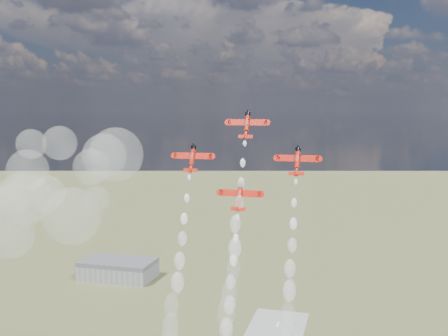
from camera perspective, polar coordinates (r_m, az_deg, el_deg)
hangar at (r=377.72m, az=-11.46°, el=-10.73°), size 50.00×28.00×13.00m
plane_lead at (r=160.12m, az=2.50°, el=4.75°), size 12.28×5.93×8.24m
plane_left at (r=160.51m, az=-3.49°, el=1.09°), size 12.28×5.93×8.24m
plane_right at (r=153.49m, az=7.98°, el=0.79°), size 12.28×5.93×8.24m
plane_slot at (r=153.05m, az=1.72°, el=-3.03°), size 12.28×5.93×8.24m
smoke_trail_lead at (r=149.11m, az=0.79°, el=-11.79°), size 5.40×22.96×48.47m
smoke_trail_left at (r=152.77m, az=-5.69°, el=-15.34°), size 5.15×23.53×47.99m
smoke_trail_right at (r=145.53m, az=6.76°, el=-16.51°), size 5.48×23.60×48.03m
drifted_smoke_cloud at (r=200.92m, az=-18.04°, el=-2.29°), size 68.45×28.08×50.13m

